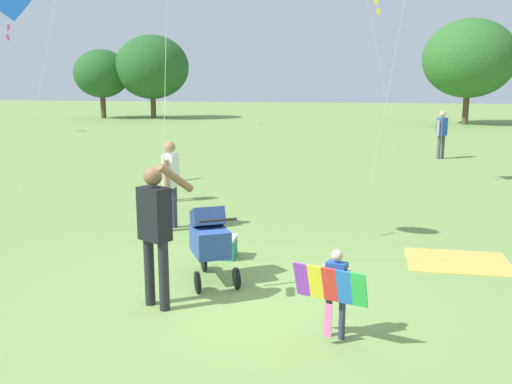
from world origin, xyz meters
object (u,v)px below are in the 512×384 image
object	(u,v)px
person_kid_running	(174,173)
picnic_blanket	(458,262)
person_sitting_far	(171,178)
cooler_box	(221,247)
kite_blue_high	(7,3)
stroller	(210,237)
child_with_butterfly_kite	(335,286)
person_couple_left	(442,131)
person_adult_flyer	(155,224)

from	to	relation	value
person_kid_running	picnic_blanket	world-z (taller)	person_kid_running
person_sitting_far	cooler_box	size ratio (longest dim) A/B	3.58
kite_blue_high	stroller	bearing A→B (deg)	-40.73
stroller	child_with_butterfly_kite	bearing A→B (deg)	-40.90
kite_blue_high	person_couple_left	world-z (taller)	kite_blue_high
child_with_butterfly_kite	kite_blue_high	distance (m)	11.06
kite_blue_high	picnic_blanket	world-z (taller)	kite_blue_high
person_sitting_far	cooler_box	world-z (taller)	person_sitting_far
person_sitting_far	stroller	bearing A→B (deg)	-61.16
stroller	person_kid_running	xyz separation A→B (m)	(-2.09, 4.84, 0.03)
person_sitting_far	child_with_butterfly_kite	bearing A→B (deg)	-52.09
person_kid_running	cooler_box	bearing A→B (deg)	-62.48
kite_blue_high	person_sitting_far	bearing A→B (deg)	-30.45
person_adult_flyer	person_sitting_far	world-z (taller)	person_adult_flyer
person_adult_flyer	cooler_box	xyz separation A→B (m)	(0.31, 1.99, -0.85)
person_kid_running	child_with_butterfly_kite	bearing A→B (deg)	-58.93
stroller	person_kid_running	bearing A→B (deg)	113.33
person_kid_running	person_adult_flyer	bearing A→B (deg)	-73.80
person_couple_left	picnic_blanket	distance (m)	11.73
child_with_butterfly_kite	person_couple_left	bearing A→B (deg)	78.12
person_adult_flyer	stroller	size ratio (longest dim) A/B	1.63
person_adult_flyer	person_couple_left	distance (m)	14.94
kite_blue_high	person_sitting_far	xyz separation A→B (m)	(4.76, -2.80, -3.47)
stroller	cooler_box	world-z (taller)	stroller
person_kid_running	cooler_box	distance (m)	4.37
person_couple_left	child_with_butterfly_kite	bearing A→B (deg)	-101.88
kite_blue_high	picnic_blanket	xyz separation A→B (m)	(9.59, -3.88, -4.41)
cooler_box	kite_blue_high	bearing A→B (deg)	144.65
person_adult_flyer	stroller	distance (m)	1.16
person_adult_flyer	person_kid_running	world-z (taller)	person_adult_flyer
child_with_butterfly_kite	cooler_box	world-z (taller)	child_with_butterfly_kite
child_with_butterfly_kite	person_sitting_far	world-z (taller)	person_sitting_far
person_sitting_far	person_couple_left	world-z (taller)	person_couple_left
person_adult_flyer	cooler_box	distance (m)	2.19
person_sitting_far	person_couple_left	distance (m)	12.20
kite_blue_high	person_couple_left	distance (m)	13.81
picnic_blanket	person_adult_flyer	bearing A→B (deg)	-148.14
cooler_box	person_kid_running	bearing A→B (deg)	117.52
child_with_butterfly_kite	person_sitting_far	distance (m)	5.05
picnic_blanket	child_with_butterfly_kite	bearing A→B (deg)	-121.01
stroller	person_adult_flyer	bearing A→B (deg)	-111.17
person_sitting_far	kite_blue_high	bearing A→B (deg)	149.55
child_with_butterfly_kite	stroller	size ratio (longest dim) A/B	0.89
stroller	person_couple_left	bearing A→B (deg)	69.81
child_with_butterfly_kite	picnic_blanket	world-z (taller)	child_with_butterfly_kite
person_adult_flyer	kite_blue_high	distance (m)	9.15
person_kid_running	picnic_blanket	xyz separation A→B (m)	(5.56, -3.44, -0.63)
cooler_box	person_couple_left	bearing A→B (deg)	67.98
picnic_blanket	cooler_box	xyz separation A→B (m)	(-3.55, -0.41, 0.17)
kite_blue_high	person_kid_running	world-z (taller)	kite_blue_high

